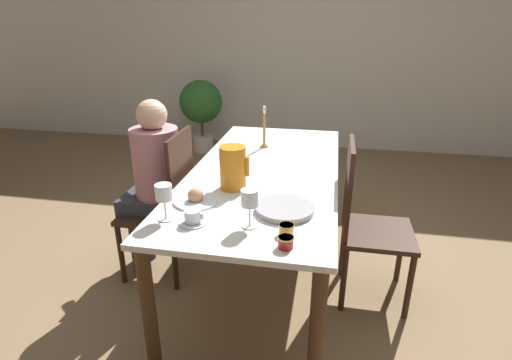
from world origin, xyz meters
name	(u,v)px	position (x,y,z in m)	size (l,w,h in m)	color
ground_plane	(264,270)	(0.00, 0.00, 0.00)	(20.00, 20.00, 0.00)	#7F6647
wall_back	(305,46)	(0.00, 3.02, 1.30)	(10.00, 0.06, 2.60)	silver
dining_table	(265,183)	(0.00, 0.00, 0.67)	(0.91, 1.99, 0.76)	silver
chair_person_side	(167,203)	(-0.63, -0.12, 0.52)	(0.42, 0.42, 1.00)	#331E14
chair_opposite	(365,221)	(0.63, -0.12, 0.52)	(0.42, 0.42, 1.00)	#331E14
person_seated	(153,173)	(-0.73, -0.07, 0.71)	(0.39, 0.41, 1.19)	#33333D
red_pitcher	(233,168)	(-0.13, -0.32, 0.88)	(0.17, 0.15, 0.24)	orange
wine_glass_water	(250,200)	(0.05, -0.73, 0.90)	(0.08, 0.08, 0.18)	white
wine_glass_juice	(164,194)	(-0.35, -0.74, 0.89)	(0.08, 0.08, 0.18)	white
teacup_near_person	(193,218)	(-0.21, -0.75, 0.79)	(0.13, 0.13, 0.07)	silver
teacup_across	(239,160)	(-0.18, 0.07, 0.79)	(0.13, 0.13, 0.07)	silver
serving_tray	(285,209)	(0.19, -0.55, 0.78)	(0.29, 0.29, 0.03)	#9E9EA3
bread_plate	(196,199)	(-0.27, -0.54, 0.78)	(0.23, 0.23, 0.08)	silver
jam_jar_amber	(286,229)	(0.23, -0.78, 0.79)	(0.07, 0.07, 0.05)	gold
jam_jar_red	(286,242)	(0.24, -0.88, 0.79)	(0.07, 0.07, 0.05)	#A81E1E
candlestick_tall	(264,132)	(-0.08, 0.46, 0.88)	(0.06, 0.06, 0.30)	olive
potted_plant	(201,105)	(-1.26, 2.52, 0.60)	(0.54, 0.54, 0.92)	beige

